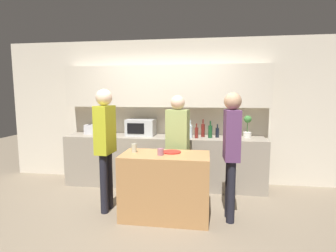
{
  "coord_description": "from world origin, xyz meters",
  "views": [
    {
      "loc": [
        0.77,
        -3.26,
        1.7
      ],
      "look_at": [
        0.23,
        0.4,
        1.24
      ],
      "focal_mm": 28.0,
      "sensor_mm": 36.0,
      "label": 1
    }
  ],
  "objects_px": {
    "bottle_4": "(210,131)",
    "person_right": "(178,139)",
    "potted_plant": "(247,127)",
    "cup_0": "(160,152)",
    "cup_1": "(134,148)",
    "bottle_0": "(184,132)",
    "bottle_1": "(190,131)",
    "person_left": "(105,139)",
    "plate_on_island": "(172,152)",
    "bottle_2": "(196,132)",
    "bottle_5": "(217,132)",
    "toaster": "(92,129)",
    "microwave": "(141,127)",
    "person_center": "(231,145)",
    "bottle_3": "(203,130)"
  },
  "relations": [
    {
      "from": "bottle_2",
      "to": "person_right",
      "type": "relative_size",
      "value": 0.16
    },
    {
      "from": "bottle_0",
      "to": "bottle_4",
      "type": "xyz_separation_m",
      "value": [
        0.46,
        -0.0,
        0.03
      ]
    },
    {
      "from": "bottle_5",
      "to": "person_right",
      "type": "relative_size",
      "value": 0.14
    },
    {
      "from": "toaster",
      "to": "plate_on_island",
      "type": "height_order",
      "value": "toaster"
    },
    {
      "from": "person_left",
      "to": "person_center",
      "type": "distance_m",
      "value": 1.74
    },
    {
      "from": "cup_0",
      "to": "cup_1",
      "type": "distance_m",
      "value": 0.41
    },
    {
      "from": "bottle_4",
      "to": "person_right",
      "type": "bearing_deg",
      "value": -128.92
    },
    {
      "from": "bottle_4",
      "to": "potted_plant",
      "type": "bearing_deg",
      "value": 9.59
    },
    {
      "from": "bottle_5",
      "to": "cup_0",
      "type": "xyz_separation_m",
      "value": [
        -0.79,
        -1.34,
        -0.08
      ]
    },
    {
      "from": "bottle_5",
      "to": "person_center",
      "type": "relative_size",
      "value": 0.14
    },
    {
      "from": "bottle_3",
      "to": "bottle_4",
      "type": "xyz_separation_m",
      "value": [
        0.13,
        -0.08,
        -0.01
      ]
    },
    {
      "from": "cup_0",
      "to": "bottle_2",
      "type": "bearing_deg",
      "value": 70.74
    },
    {
      "from": "bottle_1",
      "to": "cup_0",
      "type": "xyz_separation_m",
      "value": [
        -0.31,
        -1.23,
        -0.11
      ]
    },
    {
      "from": "potted_plant",
      "to": "person_right",
      "type": "height_order",
      "value": "person_right"
    },
    {
      "from": "potted_plant",
      "to": "person_left",
      "type": "xyz_separation_m",
      "value": [
        -2.13,
        -1.25,
        -0.06
      ]
    },
    {
      "from": "toaster",
      "to": "person_right",
      "type": "height_order",
      "value": "person_right"
    },
    {
      "from": "bottle_0",
      "to": "bottle_3",
      "type": "height_order",
      "value": "bottle_3"
    },
    {
      "from": "bottle_0",
      "to": "bottle_2",
      "type": "height_order",
      "value": "bottle_2"
    },
    {
      "from": "microwave",
      "to": "person_left",
      "type": "distance_m",
      "value": 1.26
    },
    {
      "from": "bottle_0",
      "to": "bottle_5",
      "type": "bearing_deg",
      "value": 5.43
    },
    {
      "from": "person_right",
      "to": "bottle_5",
      "type": "bearing_deg",
      "value": -122.42
    },
    {
      "from": "bottle_4",
      "to": "bottle_5",
      "type": "height_order",
      "value": "bottle_4"
    },
    {
      "from": "bottle_1",
      "to": "bottle_2",
      "type": "relative_size",
      "value": 1.21
    },
    {
      "from": "toaster",
      "to": "bottle_4",
      "type": "xyz_separation_m",
      "value": [
        2.25,
        -0.11,
        0.02
      ]
    },
    {
      "from": "potted_plant",
      "to": "person_right",
      "type": "relative_size",
      "value": 0.24
    },
    {
      "from": "bottle_1",
      "to": "bottle_5",
      "type": "distance_m",
      "value": 0.49
    },
    {
      "from": "toaster",
      "to": "bottle_5",
      "type": "xyz_separation_m",
      "value": [
        2.37,
        -0.05,
        0.0
      ]
    },
    {
      "from": "bottle_4",
      "to": "person_left",
      "type": "xyz_separation_m",
      "value": [
        -1.48,
        -1.14,
        0.02
      ]
    },
    {
      "from": "bottle_0",
      "to": "bottle_1",
      "type": "xyz_separation_m",
      "value": [
        0.1,
        -0.05,
        0.04
      ]
    },
    {
      "from": "person_center",
      "to": "person_right",
      "type": "height_order",
      "value": "person_center"
    },
    {
      "from": "cup_0",
      "to": "person_center",
      "type": "bearing_deg",
      "value": 7.1
    },
    {
      "from": "plate_on_island",
      "to": "cup_0",
      "type": "height_order",
      "value": "cup_0"
    },
    {
      "from": "bottle_0",
      "to": "toaster",
      "type": "bearing_deg",
      "value": 176.66
    },
    {
      "from": "bottle_5",
      "to": "person_left",
      "type": "relative_size",
      "value": 0.14
    },
    {
      "from": "plate_on_island",
      "to": "potted_plant",
      "type": "bearing_deg",
      "value": 45.58
    },
    {
      "from": "bottle_1",
      "to": "bottle_4",
      "type": "bearing_deg",
      "value": 8.11
    },
    {
      "from": "bottle_5",
      "to": "cup_1",
      "type": "bearing_deg",
      "value": -134.04
    },
    {
      "from": "bottle_4",
      "to": "bottle_3",
      "type": "bearing_deg",
      "value": 149.04
    },
    {
      "from": "microwave",
      "to": "cup_0",
      "type": "xyz_separation_m",
      "value": [
        0.62,
        -1.39,
        -0.14
      ]
    },
    {
      "from": "plate_on_island",
      "to": "person_right",
      "type": "bearing_deg",
      "value": 86.27
    },
    {
      "from": "person_left",
      "to": "person_right",
      "type": "xyz_separation_m",
      "value": [
        0.97,
        0.51,
        -0.06
      ]
    },
    {
      "from": "bottle_2",
      "to": "microwave",
      "type": "bearing_deg",
      "value": 170.77
    },
    {
      "from": "potted_plant",
      "to": "person_center",
      "type": "xyz_separation_m",
      "value": [
        -0.39,
        -1.27,
        -0.09
      ]
    },
    {
      "from": "bottle_1",
      "to": "bottle_4",
      "type": "xyz_separation_m",
      "value": [
        0.35,
        0.05,
        -0.01
      ]
    },
    {
      "from": "bottle_2",
      "to": "cup_1",
      "type": "bearing_deg",
      "value": -126.61
    },
    {
      "from": "bottle_0",
      "to": "plate_on_island",
      "type": "xyz_separation_m",
      "value": [
        -0.08,
        -1.11,
        -0.11
      ]
    },
    {
      "from": "toaster",
      "to": "microwave",
      "type": "bearing_deg",
      "value": -0.09
    },
    {
      "from": "bottle_4",
      "to": "person_right",
      "type": "height_order",
      "value": "person_right"
    },
    {
      "from": "microwave",
      "to": "cup_1",
      "type": "relative_size",
      "value": 4.36
    },
    {
      "from": "bottle_4",
      "to": "bottle_5",
      "type": "bearing_deg",
      "value": 25.58
    }
  ]
}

